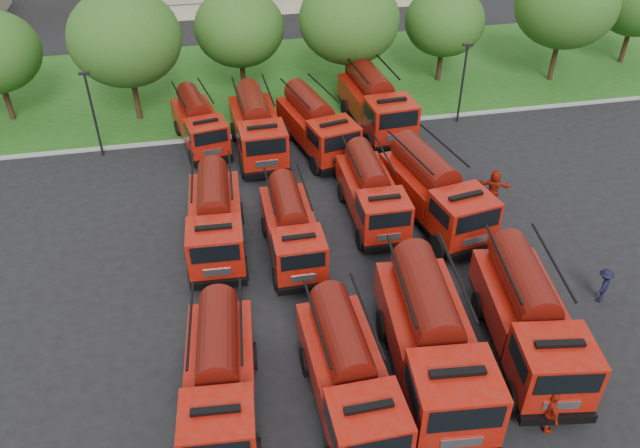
# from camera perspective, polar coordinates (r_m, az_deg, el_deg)

# --- Properties ---
(ground) EXTENTS (140.00, 140.00, 0.00)m
(ground) POSITION_cam_1_polar(r_m,az_deg,el_deg) (24.98, 1.14, -10.82)
(ground) COLOR black
(ground) RESTS_ON ground
(lawn) EXTENTS (70.00, 16.00, 0.12)m
(lawn) POSITION_cam_1_polar(r_m,az_deg,el_deg) (46.51, -5.93, 12.85)
(lawn) COLOR #184412
(lawn) RESTS_ON ground
(curb) EXTENTS (70.00, 0.30, 0.14)m
(curb) POSITION_cam_1_polar(r_m,az_deg,el_deg) (39.21, -4.55, 8.33)
(curb) COLOR gray
(curb) RESTS_ON ground
(tree_2) EXTENTS (6.72, 6.72, 8.22)m
(tree_2) POSITION_cam_1_polar(r_m,az_deg,el_deg) (40.47, -17.39, 15.92)
(tree_2) COLOR #382314
(tree_2) RESTS_ON ground
(tree_3) EXTENTS (5.88, 5.88, 7.19)m
(tree_3) POSITION_cam_1_polar(r_m,az_deg,el_deg) (42.94, -7.39, 17.36)
(tree_3) COLOR #382314
(tree_3) RESTS_ON ground
(tree_4) EXTENTS (6.55, 6.55, 8.01)m
(tree_4) POSITION_cam_1_polar(r_m,az_deg,el_deg) (42.41, 2.69, 18.14)
(tree_4) COLOR #382314
(tree_4) RESTS_ON ground
(tree_5) EXTENTS (5.46, 5.46, 6.68)m
(tree_5) POSITION_cam_1_polar(r_m,az_deg,el_deg) (45.70, 11.32, 17.70)
(tree_5) COLOR #382314
(tree_5) RESTS_ON ground
(tree_6) EXTENTS (6.89, 6.89, 8.42)m
(tree_6) POSITION_cam_1_polar(r_m,az_deg,el_deg) (47.69, 21.61, 18.19)
(tree_6) COLOR #382314
(tree_6) RESTS_ON ground
(tree_7) EXTENTS (6.05, 6.05, 7.39)m
(tree_7) POSITION_cam_1_polar(r_m,az_deg,el_deg) (53.37, 27.10, 17.81)
(tree_7) COLOR #382314
(tree_7) RESTS_ON ground
(lamp_post_0) EXTENTS (0.60, 0.25, 5.11)m
(lamp_post_0) POSITION_cam_1_polar(r_m,az_deg,el_deg) (37.65, -20.07, 9.78)
(lamp_post_0) COLOR black
(lamp_post_0) RESTS_ON ground
(lamp_post_1) EXTENTS (0.60, 0.25, 5.11)m
(lamp_post_1) POSITION_cam_1_polar(r_m,az_deg,el_deg) (40.40, 12.94, 12.83)
(lamp_post_1) COLOR black
(lamp_post_1) RESTS_ON ground
(fire_truck_0) EXTENTS (2.93, 6.96, 3.09)m
(fire_truck_0) POSITION_cam_1_polar(r_m,az_deg,el_deg) (22.08, -9.15, -13.61)
(fire_truck_0) COLOR black
(fire_truck_0) RESTS_ON ground
(fire_truck_1) EXTENTS (2.67, 6.99, 3.16)m
(fire_truck_1) POSITION_cam_1_polar(r_m,az_deg,el_deg) (21.87, 2.61, -13.53)
(fire_truck_1) COLOR black
(fire_truck_1) RESTS_ON ground
(fire_truck_2) EXTENTS (3.55, 8.25, 3.65)m
(fire_truck_2) POSITION_cam_1_polar(r_m,az_deg,el_deg) (22.93, 10.19, -10.33)
(fire_truck_2) COLOR black
(fire_truck_2) RESTS_ON ground
(fire_truck_3) EXTENTS (3.65, 7.76, 3.40)m
(fire_truck_3) POSITION_cam_1_polar(r_m,az_deg,el_deg) (24.79, 18.52, -8.10)
(fire_truck_3) COLOR black
(fire_truck_3) RESTS_ON ground
(fire_truck_4) EXTENTS (2.84, 7.06, 3.16)m
(fire_truck_4) POSITION_cam_1_polar(r_m,az_deg,el_deg) (29.06, -9.55, 0.55)
(fire_truck_4) COLOR black
(fire_truck_4) RESTS_ON ground
(fire_truck_5) EXTENTS (2.37, 6.37, 2.89)m
(fire_truck_5) POSITION_cam_1_polar(r_m,az_deg,el_deg) (28.30, -2.62, -0.34)
(fire_truck_5) COLOR black
(fire_truck_5) RESTS_ON ground
(fire_truck_6) EXTENTS (2.51, 6.64, 3.01)m
(fire_truck_6) POSITION_cam_1_polar(r_m,az_deg,el_deg) (30.73, 4.71, 2.96)
(fire_truck_6) COLOR black
(fire_truck_6) RESTS_ON ground
(fire_truck_7) EXTENTS (3.82, 7.80, 3.40)m
(fire_truck_7) POSITION_cam_1_polar(r_m,az_deg,el_deg) (30.85, 10.45, 3.01)
(fire_truck_7) COLOR black
(fire_truck_7) RESTS_ON ground
(fire_truck_8) EXTENTS (3.31, 6.63, 2.89)m
(fire_truck_8) POSITION_cam_1_polar(r_m,az_deg,el_deg) (37.94, -11.02, 9.11)
(fire_truck_8) COLOR black
(fire_truck_8) RESTS_ON ground
(fire_truck_9) EXTENTS (2.83, 7.34, 3.31)m
(fire_truck_9) POSITION_cam_1_polar(r_m,az_deg,el_deg) (36.47, -5.79, 8.84)
(fire_truck_9) COLOR black
(fire_truck_9) RESTS_ON ground
(fire_truck_10) EXTENTS (3.91, 7.50, 3.25)m
(fire_truck_10) POSITION_cam_1_polar(r_m,az_deg,el_deg) (36.60, -0.33, 9.08)
(fire_truck_10) COLOR black
(fire_truck_10) RESTS_ON ground
(fire_truck_11) EXTENTS (3.26, 7.96, 3.55)m
(fire_truck_11) POSITION_cam_1_polar(r_m,az_deg,el_deg) (39.11, 5.10, 11.03)
(fire_truck_11) COLOR black
(fire_truck_11) RESTS_ON ground
(firefighter_0) EXTENTS (0.75, 0.73, 1.67)m
(firefighter_0) POSITION_cam_1_polar(r_m,az_deg,el_deg) (23.16, 13.89, -17.42)
(firefighter_0) COLOR maroon
(firefighter_0) RESTS_ON ground
(firefighter_1) EXTENTS (1.04, 0.71, 1.95)m
(firefighter_1) POSITION_cam_1_polar(r_m,az_deg,el_deg) (22.85, 9.34, -17.58)
(firefighter_1) COLOR maroon
(firefighter_1) RESTS_ON ground
(firefighter_2) EXTENTS (0.71, 1.14, 1.85)m
(firefighter_2) POSITION_cam_1_polar(r_m,az_deg,el_deg) (23.72, 19.83, -17.24)
(firefighter_2) COLOR maroon
(firefighter_2) RESTS_ON ground
(firefighter_3) EXTENTS (1.19, 1.06, 1.64)m
(firefighter_3) POSITION_cam_1_polar(r_m,az_deg,el_deg) (29.24, 24.08, -6.36)
(firefighter_3) COLOR black
(firefighter_3) RESTS_ON ground
(firefighter_4) EXTENTS (0.93, 0.83, 1.60)m
(firefighter_4) POSITION_cam_1_polar(r_m,az_deg,el_deg) (28.39, -2.26, -3.94)
(firefighter_4) COLOR black
(firefighter_4) RESTS_ON ground
(firefighter_5) EXTENTS (1.96, 1.48, 1.94)m
(firefighter_5) POSITION_cam_1_polar(r_m,az_deg,el_deg) (33.74, 15.35, 1.90)
(firefighter_5) COLOR maroon
(firefighter_5) RESTS_ON ground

